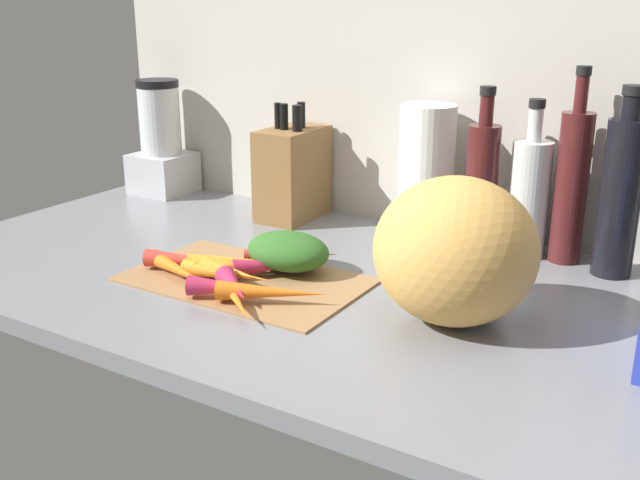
% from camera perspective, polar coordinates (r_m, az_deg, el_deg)
% --- Properties ---
extents(ground_plane, '(1.70, 0.80, 0.03)m').
position_cam_1_polar(ground_plane, '(1.28, 2.84, -4.12)').
color(ground_plane, slate).
extents(wall_back, '(1.70, 0.03, 0.60)m').
position_cam_1_polar(wall_back, '(1.54, 10.13, 11.64)').
color(wall_back, '#BCB7AD').
rests_on(wall_back, ground_plane).
extents(cutting_board, '(0.41, 0.25, 0.01)m').
position_cam_1_polar(cutting_board, '(1.30, -5.79, -2.98)').
color(cutting_board, '#997047').
rests_on(cutting_board, ground_plane).
extents(carrot_0, '(0.11, 0.09, 0.03)m').
position_cam_1_polar(carrot_0, '(1.30, -7.17, -2.03)').
color(carrot_0, orange).
rests_on(carrot_0, cutting_board).
extents(carrot_1, '(0.11, 0.09, 0.03)m').
position_cam_1_polar(carrot_1, '(1.33, -0.96, -1.47)').
color(carrot_1, orange).
rests_on(carrot_1, cutting_board).
extents(carrot_2, '(0.16, 0.13, 0.02)m').
position_cam_1_polar(carrot_2, '(1.18, -6.62, -4.36)').
color(carrot_2, orange).
rests_on(carrot_2, cutting_board).
extents(carrot_3, '(0.16, 0.12, 0.04)m').
position_cam_1_polar(carrot_3, '(1.31, -6.51, -1.75)').
color(carrot_3, orange).
rests_on(carrot_3, cutting_board).
extents(carrot_4, '(0.11, 0.09, 0.04)m').
position_cam_1_polar(carrot_4, '(1.21, -6.63, -3.59)').
color(carrot_4, '#B2264C').
rests_on(carrot_4, cutting_board).
extents(carrot_5, '(0.17, 0.08, 0.03)m').
position_cam_1_polar(carrot_5, '(1.30, -10.88, -2.28)').
color(carrot_5, orange).
rests_on(carrot_5, cutting_board).
extents(carrot_6, '(0.12, 0.08, 0.03)m').
position_cam_1_polar(carrot_6, '(1.21, -7.54, -3.61)').
color(carrot_6, '#B2264C').
rests_on(carrot_6, cutting_board).
extents(carrot_7, '(0.12, 0.12, 0.03)m').
position_cam_1_polar(carrot_7, '(1.30, -3.74, -1.97)').
color(carrot_7, '#B2264C').
rests_on(carrot_7, cutting_board).
extents(carrot_8, '(0.17, 0.11, 0.03)m').
position_cam_1_polar(carrot_8, '(1.18, -3.80, -4.05)').
color(carrot_8, orange).
rests_on(carrot_8, cutting_board).
extents(carrot_9, '(0.17, 0.06, 0.03)m').
position_cam_1_polar(carrot_9, '(1.27, -7.25, -2.59)').
color(carrot_9, orange).
rests_on(carrot_9, cutting_board).
extents(carrot_10, '(0.16, 0.11, 0.02)m').
position_cam_1_polar(carrot_10, '(1.36, -2.20, -1.14)').
color(carrot_10, red).
rests_on(carrot_10, cutting_board).
extents(carrot_11, '(0.18, 0.09, 0.03)m').
position_cam_1_polar(carrot_11, '(1.33, -9.75, -1.62)').
color(carrot_11, red).
rests_on(carrot_11, cutting_board).
extents(carrot_12, '(0.11, 0.04, 0.04)m').
position_cam_1_polar(carrot_12, '(1.27, -6.98, -2.47)').
color(carrot_12, orange).
rests_on(carrot_12, cutting_board).
extents(carrot_greens_pile, '(0.16, 0.12, 0.07)m').
position_cam_1_polar(carrot_greens_pile, '(1.32, -2.48, -0.85)').
color(carrot_greens_pile, '#2D6023').
rests_on(carrot_greens_pile, cutting_board).
extents(winter_squash, '(0.25, 0.24, 0.22)m').
position_cam_1_polar(winter_squash, '(1.12, 10.38, -0.83)').
color(winter_squash, gold).
rests_on(winter_squash, ground_plane).
extents(knife_block, '(0.10, 0.17, 0.25)m').
position_cam_1_polar(knife_block, '(1.63, -2.12, 5.21)').
color(knife_block, brown).
rests_on(knife_block, ground_plane).
extents(blender_appliance, '(0.13, 0.13, 0.28)m').
position_cam_1_polar(blender_appliance, '(1.88, -12.13, 7.19)').
color(blender_appliance, '#B2B2B7').
rests_on(blender_appliance, ground_plane).
extents(paper_towel_roll, '(0.11, 0.11, 0.27)m').
position_cam_1_polar(paper_towel_roll, '(1.49, 8.18, 5.10)').
color(paper_towel_roll, white).
rests_on(paper_towel_roll, ground_plane).
extents(bottle_0, '(0.06, 0.06, 0.32)m').
position_cam_1_polar(bottle_0, '(1.43, 12.33, 4.09)').
color(bottle_0, '#471919').
rests_on(bottle_0, ground_plane).
extents(bottle_1, '(0.07, 0.07, 0.30)m').
position_cam_1_polar(bottle_1, '(1.44, 15.80, 3.29)').
color(bottle_1, silver).
rests_on(bottle_1, ground_plane).
extents(bottle_2, '(0.06, 0.06, 0.36)m').
position_cam_1_polar(bottle_2, '(1.42, 18.82, 4.08)').
color(bottle_2, '#471919').
rests_on(bottle_2, ground_plane).
extents(bottle_3, '(0.07, 0.07, 0.33)m').
position_cam_1_polar(bottle_3, '(1.38, 22.15, 3.25)').
color(bottle_3, black).
rests_on(bottle_3, ground_plane).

